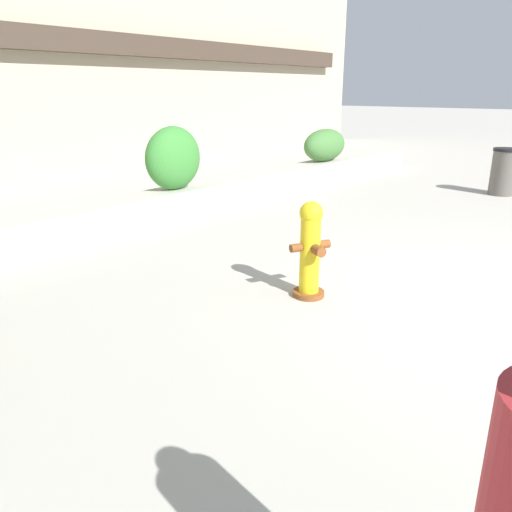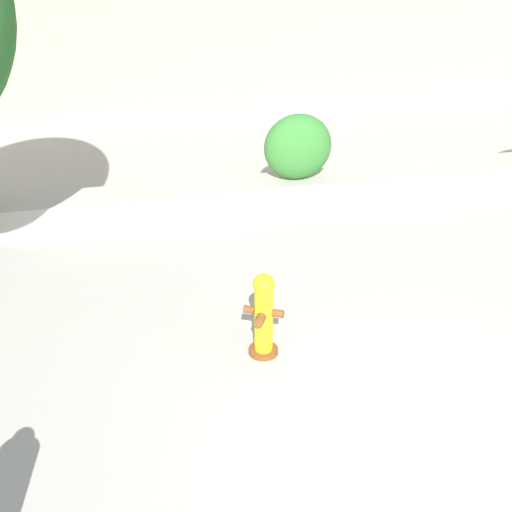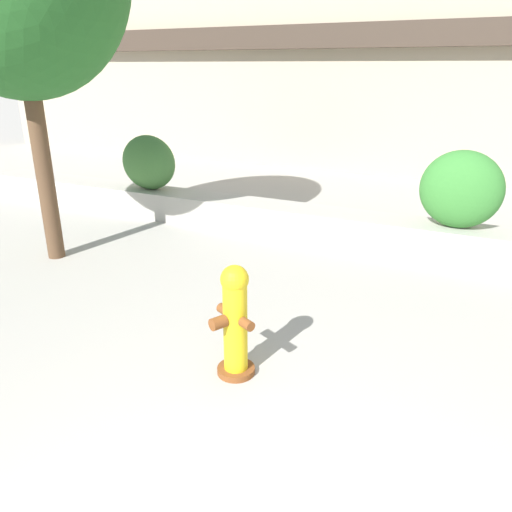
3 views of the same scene
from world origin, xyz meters
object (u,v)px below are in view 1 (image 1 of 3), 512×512
object	(u,v)px
hedge_bush_1	(173,158)
fire_hydrant	(310,249)
hedge_bush_2	(325,145)
trash_bin	(503,172)

from	to	relation	value
hedge_bush_1	fire_hydrant	bearing A→B (deg)	-110.56
hedge_bush_1	hedge_bush_2	bearing A→B (deg)	0.00
hedge_bush_1	fire_hydrant	xyz separation A→B (m)	(-1.49, -3.97, -0.50)
fire_hydrant	trash_bin	size ratio (longest dim) A/B	1.07
hedge_bush_1	hedge_bush_2	xyz separation A→B (m)	(4.88, 0.00, -0.16)
hedge_bush_1	trash_bin	world-z (taller)	hedge_bush_1
fire_hydrant	hedge_bush_1	bearing A→B (deg)	69.44
hedge_bush_2	trash_bin	distance (m)	4.09
hedge_bush_1	trash_bin	distance (m)	7.15
hedge_bush_1	trash_bin	xyz separation A→B (m)	(5.95, -3.93, -0.55)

